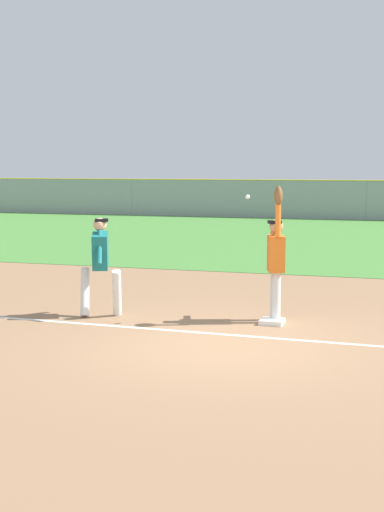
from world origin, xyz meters
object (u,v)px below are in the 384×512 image
object	(u,v)px
first_base	(272,322)
parked_car_red	(268,201)
fielder	(276,256)
parked_car_blue	(379,203)
baseball	(248,197)
runner	(100,260)

from	to	relation	value
first_base	parked_car_red	xyz separation A→B (m)	(-5.98, 28.55, 0.63)
fielder	parked_car_blue	size ratio (longest dim) A/B	0.51
baseball	runner	bearing A→B (deg)	-174.19
runner	parked_car_blue	xyz separation A→B (m)	(3.02, 28.74, -0.32)
baseball	parked_car_red	xyz separation A→B (m)	(-5.55, 28.58, -1.42)
first_base	baseball	bearing A→B (deg)	-177.13
runner	parked_car_blue	distance (m)	28.90
runner	baseball	world-z (taller)	baseball
first_base	parked_car_red	distance (m)	29.18
first_base	baseball	world-z (taller)	baseball
parked_car_blue	first_base	bearing A→B (deg)	-87.29
runner	parked_car_blue	world-z (taller)	runner
fielder	parked_car_red	bearing A→B (deg)	-95.62
runner	parked_car_red	xyz separation A→B (m)	(-3.02, 28.83, -0.32)
fielder	runner	distance (m)	3.01
runner	parked_car_red	bearing A→B (deg)	74.72
parked_car_red	parked_car_blue	bearing A→B (deg)	4.54
runner	parked_car_red	size ratio (longest dim) A/B	0.38
baseball	parked_car_blue	distance (m)	28.53
first_base	parked_car_blue	distance (m)	28.47
fielder	baseball	bearing A→B (deg)	9.51
fielder	runner	world-z (taller)	fielder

